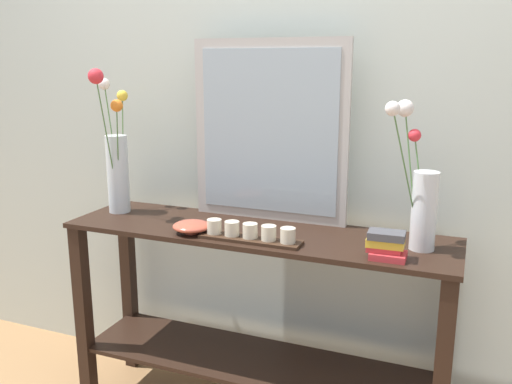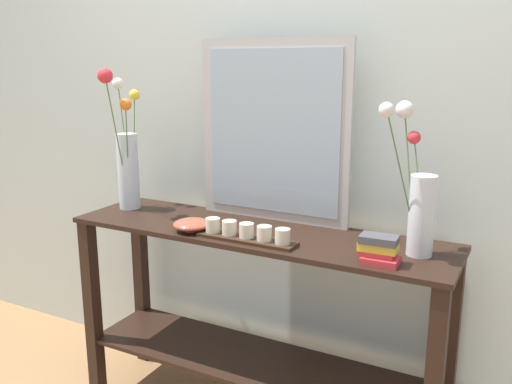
# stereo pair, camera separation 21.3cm
# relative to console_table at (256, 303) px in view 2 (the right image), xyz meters

# --- Properties ---
(wall_back) EXTENTS (6.40, 0.08, 2.70)m
(wall_back) POSITION_rel_console_table_xyz_m (0.00, 0.33, 0.82)
(wall_back) COLOR beige
(wall_back) RESTS_ON ground
(console_table) EXTENTS (1.56, 0.42, 0.85)m
(console_table) POSITION_rel_console_table_xyz_m (0.00, 0.00, 0.00)
(console_table) COLOR black
(console_table) RESTS_ON ground
(mirror_leaning) EXTENTS (0.66, 0.03, 0.74)m
(mirror_leaning) POSITION_rel_console_table_xyz_m (-0.01, 0.18, 0.69)
(mirror_leaning) COLOR #B7B2AD
(mirror_leaning) RESTS_ON console_table
(tall_vase_left) EXTENTS (0.22, 0.26, 0.63)m
(tall_vase_left) POSITION_rel_console_table_xyz_m (-0.67, 0.03, 0.55)
(tall_vase_left) COLOR silver
(tall_vase_left) RESTS_ON console_table
(vase_right) EXTENTS (0.18, 0.22, 0.53)m
(vase_right) POSITION_rel_console_table_xyz_m (0.61, 0.02, 0.51)
(vase_right) COLOR silver
(vase_right) RESTS_ON console_table
(candle_tray) EXTENTS (0.39, 0.09, 0.07)m
(candle_tray) POSITION_rel_console_table_xyz_m (0.03, -0.13, 0.34)
(candle_tray) COLOR #382316
(candle_tray) RESTS_ON console_table
(decorative_bowl) EXTENTS (0.15, 0.15, 0.05)m
(decorative_bowl) POSITION_rel_console_table_xyz_m (-0.22, -0.12, 0.34)
(decorative_bowl) COLOR #B24C38
(decorative_bowl) RESTS_ON console_table
(book_stack) EXTENTS (0.14, 0.10, 0.10)m
(book_stack) POSITION_rel_console_table_xyz_m (0.53, -0.13, 0.36)
(book_stack) COLOR #C63338
(book_stack) RESTS_ON console_table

